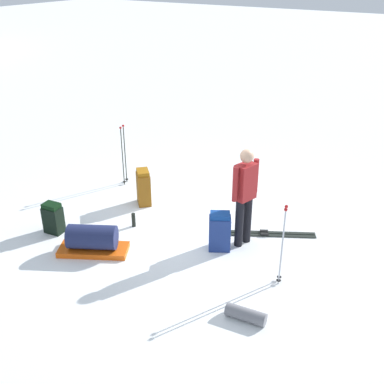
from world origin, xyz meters
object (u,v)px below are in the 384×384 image
object	(u,v)px
backpack_large_dark	(220,232)
ski_poles_planted_near	(283,241)
ski_poles_planted_far	(124,152)
sleeping_mat_rolled	(246,314)
skier_standing	(245,193)
ski_pair_near	(264,234)
thermos_bottle	(134,220)
backpack_small_spare	(144,187)
backpack_bright	(53,218)
gear_sled	(93,240)

from	to	relation	value
backpack_large_dark	ski_poles_planted_near	xyz separation A→B (m)	(-0.31, -1.19, 0.38)
ski_poles_planted_far	sleeping_mat_rolled	xyz separation A→B (m)	(-2.47, -4.09, -0.63)
ski_poles_planted_far	skier_standing	bearing A→B (deg)	-103.89
ski_pair_near	ski_poles_planted_near	bearing A→B (deg)	-146.53
backpack_large_dark	thermos_bottle	size ratio (longest dim) A/B	2.58
backpack_small_spare	thermos_bottle	distance (m)	0.92
ski_pair_near	backpack_large_dark	xyz separation A→B (m)	(-0.81, 0.45, 0.32)
backpack_large_dark	ski_poles_planted_far	bearing A→B (deg)	68.68
backpack_bright	ski_poles_planted_far	size ratio (longest dim) A/B	0.44
backpack_bright	backpack_small_spare	bearing A→B (deg)	-21.68
skier_standing	gear_sled	distance (m)	2.59
thermos_bottle	sleeping_mat_rolled	bearing A→B (deg)	-111.98
backpack_large_dark	backpack_bright	world-z (taller)	backpack_large_dark
backpack_bright	sleeping_mat_rolled	distance (m)	3.87
gear_sled	sleeping_mat_rolled	distance (m)	2.85
ski_pair_near	backpack_bright	size ratio (longest dim) A/B	2.92
backpack_bright	ski_poles_planted_far	world-z (taller)	ski_poles_planted_far
thermos_bottle	backpack_bright	bearing A→B (deg)	130.30
backpack_small_spare	ski_poles_planted_near	size ratio (longest dim) A/B	0.56
ski_pair_near	sleeping_mat_rolled	bearing A→B (deg)	-162.05
ski_poles_planted_near	ski_poles_planted_far	distance (m)	4.40
backpack_bright	sleeping_mat_rolled	xyz separation A→B (m)	(-0.23, -3.86, -0.19)
ski_pair_near	gear_sled	xyz separation A→B (m)	(-2.00, 2.15, 0.21)
ski_poles_planted_far	backpack_large_dark	bearing A→B (deg)	-111.32
backpack_small_spare	thermos_bottle	bearing A→B (deg)	-154.67
ski_poles_planted_far	sleeping_mat_rolled	size ratio (longest dim) A/B	2.35
ski_poles_planted_near	ski_poles_planted_far	world-z (taller)	ski_poles_planted_far
ski_pair_near	ski_poles_planted_far	distance (m)	3.49
ski_pair_near	backpack_small_spare	size ratio (longest dim) A/B	2.30
backpack_bright	skier_standing	bearing A→B (deg)	-63.98
backpack_bright	backpack_small_spare	distance (m)	1.84
ski_poles_planted_near	gear_sled	xyz separation A→B (m)	(-0.88, 2.89, -0.49)
ski_pair_near	ski_poles_planted_near	xyz separation A→B (m)	(-1.12, -0.74, 0.70)
backpack_large_dark	ski_poles_planted_far	size ratio (longest dim) A/B	0.52
ski_pair_near	thermos_bottle	xyz separation A→B (m)	(-1.00, 2.11, 0.12)
ski_poles_planted_near	thermos_bottle	size ratio (longest dim) A/B	4.93
ski_pair_near	sleeping_mat_rolled	xyz separation A→B (m)	(-2.13, -0.69, 0.08)
ski_pair_near	ski_poles_planted_near	size ratio (longest dim) A/B	1.28
skier_standing	sleeping_mat_rolled	distance (m)	2.09
backpack_bright	ski_poles_planted_near	xyz separation A→B (m)	(0.77, -3.91, 0.44)
skier_standing	sleeping_mat_rolled	xyz separation A→B (m)	(-1.68, -0.89, -0.86)
ski_poles_planted_near	gear_sled	distance (m)	3.06
gear_sled	thermos_bottle	bearing A→B (deg)	-2.30
backpack_large_dark	gear_sled	size ratio (longest dim) A/B	0.56
skier_standing	sleeping_mat_rolled	world-z (taller)	skier_standing
backpack_bright	backpack_small_spare	world-z (taller)	backpack_small_spare
backpack_bright	gear_sled	size ratio (longest dim) A/B	0.47
sleeping_mat_rolled	thermos_bottle	distance (m)	3.02
backpack_bright	ski_poles_planted_far	xyz separation A→B (m)	(2.24, 0.24, 0.44)
backpack_large_dark	backpack_small_spare	size ratio (longest dim) A/B	0.94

